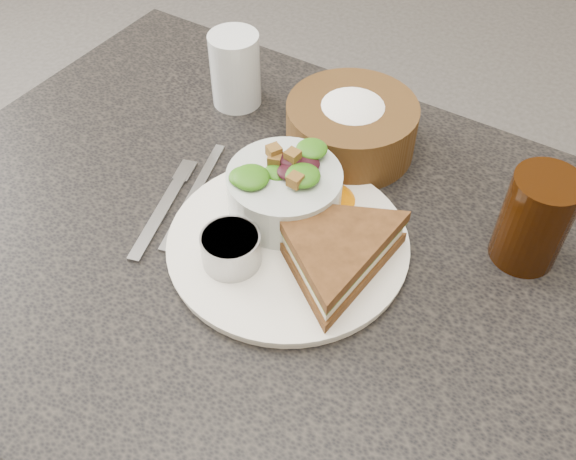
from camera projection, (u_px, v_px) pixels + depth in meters
The scene contains 11 objects.
dining_table at pixel (288, 402), 1.03m from camera, with size 1.00×0.70×0.75m, color black.
dinner_plate at pixel (288, 244), 0.75m from camera, with size 0.28×0.28×0.01m, color silver.
sandwich at pixel (334, 251), 0.70m from camera, with size 0.19×0.19×0.05m, color brown, non-canonical shape.
salad_bowl at pixel (284, 185), 0.75m from camera, with size 0.14×0.14×0.08m, color #B7C2BD, non-canonical shape.
dressing_ramekin at pixel (231, 249), 0.71m from camera, with size 0.07×0.07×0.04m, color #959595.
orange_wedge at pixel (329, 192), 0.78m from camera, with size 0.07×0.07×0.03m, color orange.
fork at pixel (161, 213), 0.79m from camera, with size 0.02×0.16×0.00m, color #939495.
knife at pixel (194, 195), 0.81m from camera, with size 0.01×0.20×0.00m, color #999A9C.
bread_basket at pixel (352, 120), 0.84m from camera, with size 0.17×0.17×0.10m, color #452E17, non-canonical shape.
cola_glass at pixel (536, 216), 0.70m from camera, with size 0.08×0.08×0.13m, color black, non-canonical shape.
water_glass at pixel (235, 70), 0.91m from camera, with size 0.07×0.07×0.11m, color silver.
Camera 1 is at (0.26, -0.41, 1.32)m, focal length 40.00 mm.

